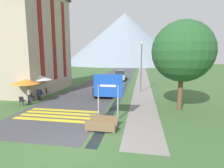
% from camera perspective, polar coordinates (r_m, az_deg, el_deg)
% --- Properties ---
extents(ground_plane, '(160.00, 160.00, 0.00)m').
position_cam_1_polar(ground_plane, '(27.67, 2.50, 0.23)').
color(ground_plane, '#3D6033').
extents(road, '(6.40, 60.00, 0.01)m').
position_cam_1_polar(road, '(37.84, 0.65, 2.59)').
color(road, '#424247').
rests_on(road, ground_plane).
extents(footpath, '(2.20, 60.00, 0.01)m').
position_cam_1_polar(footpath, '(37.38, 9.93, 2.38)').
color(footpath, gray).
rests_on(footpath, ground_plane).
extents(drainage_channel, '(0.60, 60.00, 0.00)m').
position_cam_1_polar(drainage_channel, '(37.44, 6.26, 2.47)').
color(drainage_channel, black).
rests_on(drainage_channel, ground_plane).
extents(crosswalk_marking, '(5.44, 2.54, 0.01)m').
position_cam_1_polar(crosswalk_marking, '(13.43, -17.22, -9.58)').
color(crosswalk_marking, yellow).
rests_on(crosswalk_marking, ground_plane).
extents(mountain_distant, '(65.22, 65.22, 27.21)m').
position_cam_1_polar(mountain_distant, '(98.09, 4.17, 14.41)').
color(mountain_distant, gray).
rests_on(mountain_distant, ground_plane).
extents(hotel_building, '(6.00, 10.03, 12.45)m').
position_cam_1_polar(hotel_building, '(23.16, -24.75, 14.30)').
color(hotel_building, tan).
rests_on(hotel_building, ground_plane).
extents(road_sign, '(1.95, 0.11, 3.03)m').
position_cam_1_polar(road_sign, '(11.63, -1.31, -1.81)').
color(road_sign, '#9E9EA3').
rests_on(road_sign, ground_plane).
extents(footbridge, '(1.70, 1.10, 0.65)m').
position_cam_1_polar(footbridge, '(10.46, -3.33, -13.28)').
color(footbridge, brown).
rests_on(footbridge, ground_plane).
extents(parked_car_near, '(1.95, 4.06, 1.82)m').
position_cam_1_polar(parked_car_near, '(18.88, -2.09, -1.04)').
color(parked_car_near, black).
rests_on(parked_car_near, ground_plane).
extents(parked_car_far, '(1.94, 4.49, 1.82)m').
position_cam_1_polar(parked_car_far, '(31.16, 2.81, 2.90)').
color(parked_car_far, '#B2B2B7').
rests_on(parked_car_far, ground_plane).
extents(cafe_chair_far_left, '(0.40, 0.40, 0.85)m').
position_cam_1_polar(cafe_chair_far_left, '(20.09, -20.94, -2.18)').
color(cafe_chair_far_left, black).
rests_on(cafe_chair_far_left, ground_plane).
extents(cafe_chair_near_right, '(0.40, 0.40, 0.85)m').
position_cam_1_polar(cafe_chair_near_right, '(17.92, -24.88, -3.71)').
color(cafe_chair_near_right, black).
rests_on(cafe_chair_near_right, ground_plane).
extents(cafe_chair_middle, '(0.40, 0.40, 0.85)m').
position_cam_1_polar(cafe_chair_middle, '(19.15, -22.32, -2.78)').
color(cafe_chair_middle, black).
rests_on(cafe_chair_middle, ground_plane).
extents(cafe_chair_nearest, '(0.40, 0.40, 0.85)m').
position_cam_1_polar(cafe_chair_nearest, '(16.72, -27.27, -4.74)').
color(cafe_chair_nearest, black).
rests_on(cafe_chair_nearest, ground_plane).
extents(cafe_umbrella_front_orange, '(2.42, 2.42, 2.20)m').
position_cam_1_polar(cafe_umbrella_front_orange, '(17.40, -26.43, 0.74)').
color(cafe_umbrella_front_orange, '#B7B2A8').
rests_on(cafe_umbrella_front_orange, ground_plane).
extents(cafe_umbrella_middle_white, '(2.40, 2.40, 2.37)m').
position_cam_1_polar(cafe_umbrella_middle_white, '(19.14, -22.63, 2.02)').
color(cafe_umbrella_middle_white, '#B7B2A8').
rests_on(cafe_umbrella_middle_white, ground_plane).
extents(person_standing_terrace, '(0.32, 0.32, 1.66)m').
position_cam_1_polar(person_standing_terrace, '(16.87, -25.43, -2.94)').
color(person_standing_terrace, '#282833').
rests_on(person_standing_terrace, ground_plane).
extents(person_seated_near, '(0.32, 0.32, 1.26)m').
position_cam_1_polar(person_seated_near, '(18.28, -22.74, -2.75)').
color(person_seated_near, '#282833').
rests_on(person_seated_near, ground_plane).
extents(person_seated_far, '(0.32, 0.32, 1.28)m').
position_cam_1_polar(person_seated_far, '(20.09, -21.15, -1.62)').
color(person_seated_far, '#282833').
rests_on(person_seated_far, ground_plane).
extents(streetlamp, '(0.28, 0.28, 5.83)m').
position_cam_1_polar(streetlamp, '(20.78, 9.55, 6.69)').
color(streetlamp, '#515156').
rests_on(streetlamp, ground_plane).
extents(tree_by_path, '(4.63, 4.63, 6.89)m').
position_cam_1_polar(tree_by_path, '(14.48, 22.06, 9.80)').
color(tree_by_path, brown).
rests_on(tree_by_path, ground_plane).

